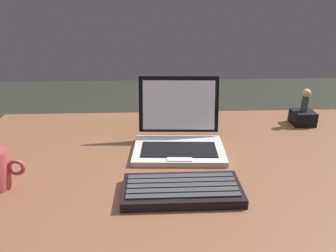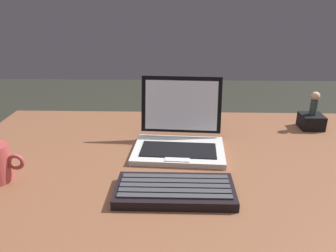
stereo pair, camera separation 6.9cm
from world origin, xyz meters
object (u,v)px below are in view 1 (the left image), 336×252
object	(u,v)px
external_keyboard	(182,190)
figurine	(306,99)
laptop_front	(179,136)
figurine_stand	(303,118)

from	to	relation	value
external_keyboard	figurine	size ratio (longest dim) A/B	3.38
laptop_front	external_keyboard	distance (m)	0.27
external_keyboard	laptop_front	bearing A→B (deg)	87.43
laptop_front	figurine_stand	xyz separation A→B (m)	(0.48, 0.19, -0.02)
figurine	laptop_front	bearing A→B (deg)	-158.80
figurine_stand	figurine	distance (m)	0.07
external_keyboard	figurine_stand	size ratio (longest dim) A/B	3.64
laptop_front	external_keyboard	xyz separation A→B (m)	(-0.01, -0.26, -0.03)
laptop_front	figurine_stand	bearing A→B (deg)	21.20
figurine_stand	laptop_front	bearing A→B (deg)	-158.80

